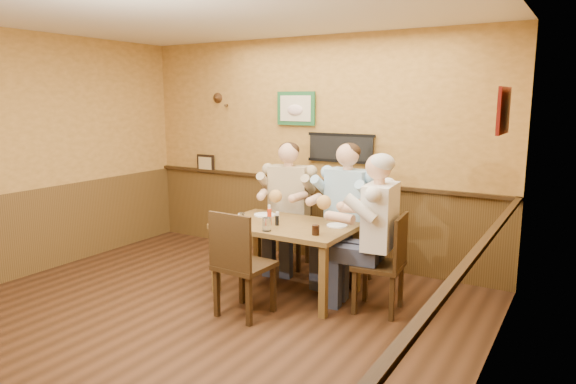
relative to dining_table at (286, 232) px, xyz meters
name	(u,v)px	position (x,y,z in m)	size (l,w,h in m)	color
room	(196,140)	(-0.25, -1.09, 1.03)	(5.02, 5.03, 2.81)	black
dining_table	(286,232)	(0.00, 0.00, 0.00)	(1.40, 0.90, 0.75)	brown
chair_back_left	(289,228)	(-0.42, 0.76, -0.18)	(0.44, 0.44, 0.96)	#352311
chair_back_right	(347,239)	(0.41, 0.64, -0.17)	(0.45, 0.45, 0.99)	#352311
chair_right_end	(379,263)	(1.02, 0.03, -0.17)	(0.45, 0.45, 0.97)	#352311
chair_near_side	(245,263)	(-0.04, -0.70, -0.15)	(0.47, 0.47, 1.03)	#352311
diner_tan_shirt	(289,212)	(-0.42, 0.76, 0.03)	(0.63, 0.63, 1.38)	tan
diner_blue_polo	(348,220)	(0.41, 0.64, 0.05)	(0.65, 0.65, 1.41)	#91BBD9
diner_white_elder	(380,242)	(1.02, 0.03, 0.03)	(0.64, 0.64, 1.38)	white
water_glass_left	(241,218)	(-0.43, -0.20, 0.14)	(0.07, 0.07, 0.10)	silver
water_glass_mid	(267,224)	(-0.01, -0.36, 0.16)	(0.09, 0.09, 0.13)	silver
cola_tumbler	(316,230)	(0.48, -0.24, 0.14)	(0.07, 0.07, 0.10)	black
hot_sauce_bottle	(269,216)	(-0.13, -0.12, 0.19)	(0.05, 0.05, 0.19)	red
salt_shaker	(277,216)	(-0.15, 0.07, 0.14)	(0.04, 0.04, 0.10)	silver
pepper_shaker	(277,221)	(-0.05, -0.11, 0.14)	(0.04, 0.04, 0.10)	black
plate_far_left	(265,215)	(-0.41, 0.20, 0.10)	(0.24, 0.24, 0.02)	white
plate_far_right	(337,225)	(0.50, 0.18, 0.10)	(0.21, 0.21, 0.01)	white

